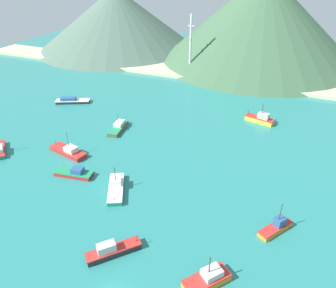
{
  "coord_description": "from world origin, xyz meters",
  "views": [
    {
      "loc": [
        17.82,
        -22.45,
        41.12
      ],
      "look_at": [
        -9.39,
        41.21,
        0.5
      ],
      "focal_mm": 34.34,
      "sensor_mm": 36.0,
      "label": 1
    }
  ],
  "objects": [
    {
      "name": "hill_west",
      "position": [
        -71.34,
        121.81,
        14.36
      ],
      "size": [
        79.3,
        79.3,
        28.71
      ],
      "color": "#4C6656",
      "rests_on": "ground"
    },
    {
      "name": "fishing_boat_7",
      "position": [
        -48.82,
        54.14,
        0.7
      ],
      "size": [
        10.92,
        7.36,
        1.87
      ],
      "color": "#232328",
      "rests_on": "ground"
    },
    {
      "name": "radio_tower",
      "position": [
        -22.86,
        94.37,
        11.79
      ],
      "size": [
        2.31,
        1.85,
        23.13
      ],
      "color": "silver",
      "rests_on": "ground"
    },
    {
      "name": "fishing_boat_2",
      "position": [
        -45.59,
        22.4,
        0.74
      ],
      "size": [
        7.7,
        7.41,
        6.28
      ],
      "color": "#198466",
      "rests_on": "ground"
    },
    {
      "name": "hill_central",
      "position": [
        -2.37,
        125.0,
        18.32
      ],
      "size": [
        86.03,
        86.03,
        36.64
      ],
      "color": "#3D6042",
      "rests_on": "ground"
    },
    {
      "name": "fishing_boat_10",
      "position": [
        -25.3,
        43.88,
        0.73
      ],
      "size": [
        4.22,
        9.3,
        4.28
      ],
      "color": "brown",
      "rests_on": "ground"
    },
    {
      "name": "fishing_boat_13",
      "position": [
        11.26,
        7.44,
        0.89
      ],
      "size": [
        6.58,
        7.31,
        5.43
      ],
      "color": "orange",
      "rests_on": "ground"
    },
    {
      "name": "fishing_boat_3",
      "position": [
        9.66,
        63.64,
        1.1
      ],
      "size": [
        8.51,
        4.44,
        5.56
      ],
      "color": "gold",
      "rests_on": "ground"
    },
    {
      "name": "fishing_boat_4",
      "position": [
        -29.79,
        28.32,
        0.77
      ],
      "size": [
        10.52,
        5.05,
        6.11
      ],
      "color": "red",
      "rests_on": "ground"
    },
    {
      "name": "fishing_boat_0",
      "position": [
        -4.21,
        6.52,
        0.88
      ],
      "size": [
        7.48,
        7.98,
        2.58
      ],
      "color": "#232328",
      "rests_on": "ground"
    },
    {
      "name": "fishing_boat_6",
      "position": [
        -22.97,
        21.59,
        0.7
      ],
      "size": [
        8.67,
        3.99,
        2.07
      ],
      "color": "red",
      "rests_on": "ground"
    },
    {
      "name": "ground",
      "position": [
        0.0,
        30.0,
        -0.25
      ],
      "size": [
        260.0,
        280.0,
        0.5
      ],
      "color": "teal"
    },
    {
      "name": "beach_strip",
      "position": [
        0.0,
        96.54,
        0.6
      ],
      "size": [
        247.0,
        14.36,
        1.2
      ],
      "primitive_type": "cube",
      "color": "beige",
      "rests_on": "ground"
    },
    {
      "name": "fishing_boat_5",
      "position": [
        -12.07,
        20.72,
        0.75
      ],
      "size": [
        7.02,
        9.82,
        5.32
      ],
      "color": "#198466",
      "rests_on": "ground"
    },
    {
      "name": "fishing_boat_9",
      "position": [
        19.08,
        22.07,
        0.82
      ],
      "size": [
        5.43,
        6.89,
        5.83
      ],
      "color": "orange",
      "rests_on": "ground"
    }
  ]
}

